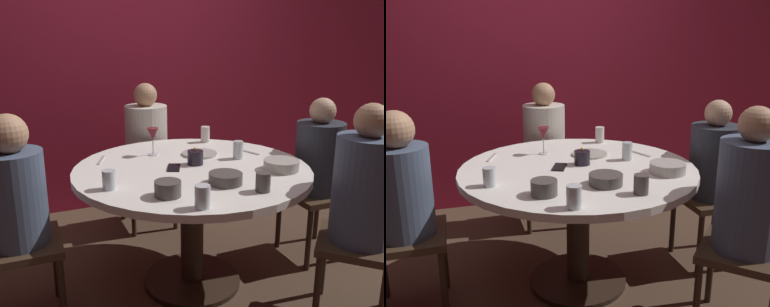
{
  "view_description": "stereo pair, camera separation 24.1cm",
  "coord_description": "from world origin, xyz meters",
  "views": [
    {
      "loc": [
        -0.9,
        -2.14,
        1.49
      ],
      "look_at": [
        0.0,
        0.0,
        0.84
      ],
      "focal_mm": 39.15,
      "sensor_mm": 36.0,
      "label": 1
    },
    {
      "loc": [
        -0.68,
        -2.22,
        1.49
      ],
      "look_at": [
        0.0,
        0.0,
        0.84
      ],
      "focal_mm": 39.15,
      "sensor_mm": 36.0,
      "label": 2
    }
  ],
  "objects": [
    {
      "name": "ground_plane",
      "position": [
        0.0,
        0.0,
        0.0
      ],
      "size": [
        8.0,
        8.0,
        0.0
      ],
      "primitive_type": "plane",
      "color": "#4C3828"
    },
    {
      "name": "back_wall",
      "position": [
        0.0,
        1.49,
        1.3
      ],
      "size": [
        6.0,
        0.1,
        2.6
      ],
      "primitive_type": "cube",
      "color": "maroon",
      "rests_on": "ground"
    },
    {
      "name": "dining_table",
      "position": [
        0.0,
        0.0,
        0.61
      ],
      "size": [
        1.37,
        1.37,
        0.76
      ],
      "color": "white",
      "rests_on": "ground"
    },
    {
      "name": "seated_diner_left",
      "position": [
        -0.96,
        0.0,
        0.71
      ],
      "size": [
        0.4,
        0.4,
        1.14
      ],
      "rotation": [
        0.0,
        0.0,
        6.28
      ],
      "color": "#3F2D1E",
      "rests_on": "ground"
    },
    {
      "name": "seated_diner_back",
      "position": [
        0.0,
        0.91,
        0.71
      ],
      "size": [
        0.4,
        0.4,
        1.15
      ],
      "rotation": [
        0.0,
        0.0,
        4.71
      ],
      "color": "#3F2D1E",
      "rests_on": "ground"
    },
    {
      "name": "seated_diner_right",
      "position": [
        0.92,
        0.0,
        0.69
      ],
      "size": [
        0.4,
        0.4,
        1.11
      ],
      "rotation": [
        0.0,
        0.0,
        3.14
      ],
      "color": "#3F2D1E",
      "rests_on": "ground"
    },
    {
      "name": "seated_diner_front_right",
      "position": [
        0.66,
        -0.66,
        0.73
      ],
      "size": [
        0.57,
        0.57,
        1.19
      ],
      "rotation": [
        0.0,
        0.0,
        2.36
      ],
      "color": "#3F2D1E",
      "rests_on": "ground"
    },
    {
      "name": "candle_holder",
      "position": [
        0.04,
        0.04,
        0.8
      ],
      "size": [
        0.09,
        0.09,
        0.11
      ],
      "color": "black",
      "rests_on": "dining_table"
    },
    {
      "name": "wine_glass",
      "position": [
        -0.13,
        0.33,
        0.89
      ],
      "size": [
        0.08,
        0.08,
        0.18
      ],
      "color": "silver",
      "rests_on": "dining_table"
    },
    {
      "name": "dinner_plate",
      "position": [
        0.14,
        0.22,
        0.76
      ],
      "size": [
        0.22,
        0.22,
        0.01
      ],
      "primitive_type": "cylinder",
      "color": "#B2ADA3",
      "rests_on": "dining_table"
    },
    {
      "name": "cell_phone",
      "position": [
        -0.11,
        0.01,
        0.76
      ],
      "size": [
        0.12,
        0.16,
        0.01
      ],
      "primitive_type": "cube",
      "rotation": [
        0.0,
        0.0,
        2.72
      ],
      "color": "black",
      "rests_on": "dining_table"
    },
    {
      "name": "bowl_serving_large",
      "position": [
        -0.29,
        -0.38,
        0.79
      ],
      "size": [
        0.13,
        0.13,
        0.07
      ],
      "primitive_type": "cylinder",
      "color": "#4C4742",
      "rests_on": "dining_table"
    },
    {
      "name": "bowl_salad_center",
      "position": [
        0.05,
        -0.33,
        0.79
      ],
      "size": [
        0.17,
        0.17,
        0.06
      ],
      "primitive_type": "cylinder",
      "color": "#4C4742",
      "rests_on": "dining_table"
    },
    {
      "name": "bowl_small_white",
      "position": [
        0.44,
        -0.25,
        0.79
      ],
      "size": [
        0.2,
        0.2,
        0.06
      ],
      "primitive_type": "cylinder",
      "color": "#B2ADA3",
      "rests_on": "dining_table"
    },
    {
      "name": "cup_near_candle",
      "position": [
        0.33,
        0.05,
        0.81
      ],
      "size": [
        0.06,
        0.06,
        0.11
      ],
      "primitive_type": "cylinder",
      "color": "silver",
      "rests_on": "dining_table"
    },
    {
      "name": "cup_by_left_diner",
      "position": [
        -0.52,
        -0.18,
        0.81
      ],
      "size": [
        0.07,
        0.07,
        0.1
      ],
      "primitive_type": "cylinder",
      "color": "silver",
      "rests_on": "dining_table"
    },
    {
      "name": "cup_by_right_diner",
      "position": [
        0.16,
        -0.5,
        0.81
      ],
      "size": [
        0.07,
        0.07,
        0.1
      ],
      "primitive_type": "cylinder",
      "color": "#4C4742",
      "rests_on": "dining_table"
    },
    {
      "name": "cup_center_front",
      "position": [
        0.32,
        0.5,
        0.81
      ],
      "size": [
        0.06,
        0.06,
        0.11
      ],
      "primitive_type": "cylinder",
      "color": "silver",
      "rests_on": "dining_table"
    },
    {
      "name": "cup_far_edge",
      "position": [
        -0.19,
        -0.57,
        0.81
      ],
      "size": [
        0.07,
        0.07,
        0.11
      ],
      "primitive_type": "cylinder",
      "color": "silver",
      "rests_on": "dining_table"
    },
    {
      "name": "fork_near_plate",
      "position": [
        0.46,
        0.14,
        0.76
      ],
      "size": [
        0.08,
        0.17,
        0.01
      ],
      "primitive_type": "cube",
      "rotation": [
        0.0,
        0.0,
        0.36
      ],
      "color": "#B7B7BC",
      "rests_on": "dining_table"
    },
    {
      "name": "knife_near_plate",
      "position": [
        -0.46,
        0.33,
        0.76
      ],
      "size": [
        0.08,
        0.17,
        0.01
      ],
      "primitive_type": "cube",
      "rotation": [
        0.0,
        0.0,
        -0.38
      ],
      "color": "#B7B7BC",
      "rests_on": "dining_table"
    }
  ]
}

